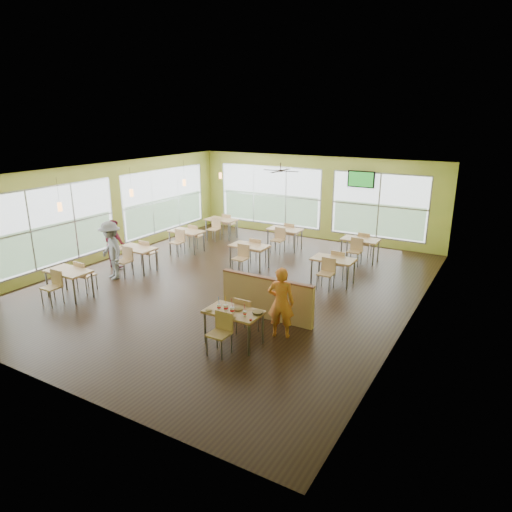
% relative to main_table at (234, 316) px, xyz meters
% --- Properties ---
extents(room, '(12.00, 12.04, 3.20)m').
position_rel_main_table_xyz_m(room, '(-2.00, 3.00, 0.97)').
color(room, black).
rests_on(room, ground).
extents(window_bays, '(9.24, 10.24, 2.38)m').
position_rel_main_table_xyz_m(window_bays, '(-4.65, 6.08, 0.85)').
color(window_bays, white).
rests_on(window_bays, room).
extents(main_table, '(1.22, 1.52, 0.87)m').
position_rel_main_table_xyz_m(main_table, '(0.00, 0.00, 0.00)').
color(main_table, tan).
rests_on(main_table, floor).
extents(half_wall_divider, '(2.40, 0.14, 1.04)m').
position_rel_main_table_xyz_m(half_wall_divider, '(0.00, 1.45, -0.11)').
color(half_wall_divider, tan).
rests_on(half_wall_divider, floor).
extents(dining_tables, '(6.92, 8.72, 0.87)m').
position_rel_main_table_xyz_m(dining_tables, '(-3.05, 4.71, -0.00)').
color(dining_tables, tan).
rests_on(dining_tables, floor).
extents(pendant_lights, '(0.11, 7.31, 0.86)m').
position_rel_main_table_xyz_m(pendant_lights, '(-5.20, 3.68, 1.82)').
color(pendant_lights, '#2D2119').
rests_on(pendant_lights, ceiling).
extents(ceiling_fan, '(1.25, 1.25, 0.29)m').
position_rel_main_table_xyz_m(ceiling_fan, '(-2.00, 6.00, 2.32)').
color(ceiling_fan, '#2D2119').
rests_on(ceiling_fan, ceiling).
extents(tv_backwall, '(1.00, 0.07, 0.60)m').
position_rel_main_table_xyz_m(tv_backwall, '(-0.20, 8.90, 1.82)').
color(tv_backwall, black).
rests_on(tv_backwall, wall_back).
extents(man_plaid, '(0.68, 0.55, 1.60)m').
position_rel_main_table_xyz_m(man_plaid, '(0.71, 0.79, 0.17)').
color(man_plaid, '#FB4C1B').
rests_on(man_plaid, floor).
extents(patron_maroon, '(0.86, 0.74, 1.53)m').
position_rel_main_table_xyz_m(patron_maroon, '(-6.10, 2.47, 0.14)').
color(patron_maroon, '#5B1725').
rests_on(patron_maroon, floor).
extents(patron_grey, '(1.29, 1.04, 1.74)m').
position_rel_main_table_xyz_m(patron_grey, '(-5.31, 1.61, 0.24)').
color(patron_grey, slate).
rests_on(patron_grey, floor).
extents(cup_blue, '(0.09, 0.09, 0.33)m').
position_rel_main_table_xyz_m(cup_blue, '(-0.29, -0.11, 0.19)').
color(cup_blue, white).
rests_on(cup_blue, main_table).
extents(cup_yellow, '(0.11, 0.11, 0.38)m').
position_rel_main_table_xyz_m(cup_yellow, '(-0.13, -0.09, 0.20)').
color(cup_yellow, white).
rests_on(cup_yellow, main_table).
extents(cup_red_near, '(0.10, 0.10, 0.36)m').
position_rel_main_table_xyz_m(cup_red_near, '(0.04, -0.12, 0.19)').
color(cup_red_near, white).
rests_on(cup_red_near, main_table).
extents(cup_red_far, '(0.08, 0.08, 0.30)m').
position_rel_main_table_xyz_m(cup_red_far, '(0.34, -0.10, 0.18)').
color(cup_red_far, white).
rests_on(cup_red_far, main_table).
extents(food_basket, '(0.24, 0.24, 0.05)m').
position_rel_main_table_xyz_m(food_basket, '(0.51, 0.12, 0.15)').
color(food_basket, black).
rests_on(food_basket, main_table).
extents(ketchup_cup, '(0.06, 0.06, 0.02)m').
position_rel_main_table_xyz_m(ketchup_cup, '(0.55, -0.22, 0.13)').
color(ketchup_cup, '#9C1201').
rests_on(ketchup_cup, main_table).
extents(wrapper_left, '(0.18, 0.17, 0.04)m').
position_rel_main_table_xyz_m(wrapper_left, '(-0.44, -0.27, 0.14)').
color(wrapper_left, tan).
rests_on(wrapper_left, main_table).
extents(wrapper_mid, '(0.24, 0.22, 0.06)m').
position_rel_main_table_xyz_m(wrapper_mid, '(0.05, 0.08, 0.15)').
color(wrapper_mid, tan).
rests_on(wrapper_mid, main_table).
extents(wrapper_right, '(0.14, 0.12, 0.03)m').
position_rel_main_table_xyz_m(wrapper_right, '(0.18, -0.30, 0.14)').
color(wrapper_right, tan).
rests_on(wrapper_right, main_table).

